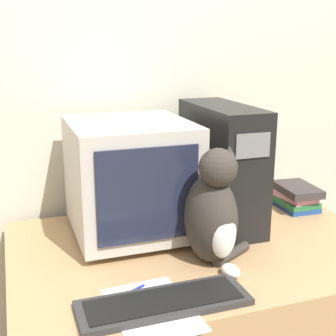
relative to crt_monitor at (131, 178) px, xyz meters
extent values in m
cube|color=beige|center=(0.20, 0.34, 0.29)|extent=(7.00, 0.05, 2.50)
cube|color=tan|center=(0.20, -0.17, -0.59)|extent=(1.31, 0.88, 0.74)
cube|color=#BCB7AD|center=(0.00, 0.00, -0.21)|extent=(0.29, 0.27, 0.02)
cube|color=#BCB7AD|center=(0.00, 0.00, 0.01)|extent=(0.42, 0.45, 0.40)
cube|color=#1E2338|center=(0.00, -0.22, 0.01)|extent=(0.33, 0.01, 0.31)
cube|color=black|center=(0.36, 0.00, 0.01)|extent=(0.18, 0.47, 0.47)
cube|color=slate|center=(0.36, -0.23, 0.14)|extent=(0.13, 0.01, 0.08)
cube|color=#2D2D2D|center=(-0.04, -0.50, -0.21)|extent=(0.47, 0.16, 0.02)
cube|color=black|center=(-0.04, -0.50, -0.20)|extent=(0.43, 0.12, 0.00)
ellipsoid|color=#38332D|center=(0.19, -0.29, -0.07)|extent=(0.18, 0.22, 0.29)
ellipsoid|color=white|center=(0.20, -0.37, -0.09)|extent=(0.09, 0.07, 0.16)
sphere|color=#38332D|center=(0.19, -0.33, 0.11)|extent=(0.13, 0.13, 0.12)
cone|color=#38332D|center=(0.16, -0.33, 0.15)|extent=(0.04, 0.04, 0.03)
cone|color=#38332D|center=(0.23, -0.32, 0.15)|extent=(0.04, 0.04, 0.03)
ellipsoid|color=white|center=(0.20, -0.41, -0.20)|extent=(0.06, 0.08, 0.04)
cylinder|color=#38332D|center=(0.26, -0.31, -0.20)|extent=(0.17, 0.11, 0.03)
cube|color=#234793|center=(0.74, 0.03, -0.21)|extent=(0.14, 0.18, 0.02)
cube|color=#28703D|center=(0.73, 0.03, -0.19)|extent=(0.14, 0.17, 0.02)
cube|color=pink|center=(0.73, 0.04, -0.16)|extent=(0.13, 0.19, 0.03)
cube|color=#383333|center=(0.73, 0.03, -0.13)|extent=(0.16, 0.22, 0.03)
cylinder|color=navy|center=(-0.14, -0.42, -0.21)|extent=(0.14, 0.08, 0.01)
cube|color=white|center=(-0.08, -0.51, -0.22)|extent=(0.23, 0.31, 0.00)
camera|label=1|loc=(-0.40, -1.57, 0.48)|focal=50.00mm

